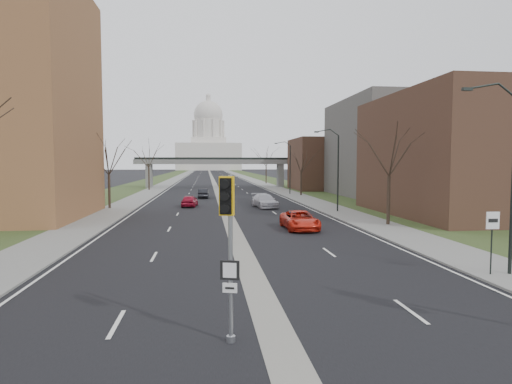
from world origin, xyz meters
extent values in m
plane|color=black|center=(0.00, 0.00, 0.00)|extent=(700.00, 700.00, 0.00)
cube|color=black|center=(0.00, 150.00, 0.01)|extent=(20.00, 600.00, 0.01)
cube|color=gray|center=(0.00, 150.00, 0.00)|extent=(1.20, 600.00, 0.02)
cube|color=gray|center=(12.00, 150.00, 0.06)|extent=(4.00, 600.00, 0.12)
cube|color=gray|center=(-12.00, 150.00, 0.06)|extent=(4.00, 600.00, 0.12)
cube|color=#293A1B|center=(18.00, 150.00, 0.05)|extent=(8.00, 600.00, 0.10)
cube|color=#293A1B|center=(-18.00, 150.00, 0.05)|extent=(8.00, 600.00, 0.10)
cube|color=#4E3424|center=(24.00, 28.00, 6.00)|extent=(16.00, 20.00, 12.00)
cube|color=#605D58|center=(28.00, 52.00, 7.50)|extent=(18.00, 22.00, 15.00)
cube|color=#4E3424|center=(22.00, 70.00, 5.00)|extent=(14.00, 14.00, 10.00)
cube|color=slate|center=(-14.00, 80.00, 2.50)|extent=(1.20, 2.50, 5.00)
cube|color=slate|center=(14.00, 80.00, 2.50)|extent=(1.20, 2.50, 5.00)
cube|color=slate|center=(0.00, 80.00, 5.50)|extent=(34.00, 3.00, 1.00)
cube|color=black|center=(0.00, 80.00, 6.20)|extent=(34.00, 0.15, 0.50)
cube|color=beige|center=(0.00, 320.00, 10.00)|extent=(48.00, 42.00, 20.00)
cube|color=beige|center=(0.00, 320.00, 22.00)|extent=(26.00, 26.00, 5.00)
cylinder|color=beige|center=(0.00, 320.00, 31.00)|extent=(22.00, 22.00, 14.00)
sphere|color=beige|center=(0.00, 320.00, 42.00)|extent=(22.00, 22.00, 22.00)
cylinder|color=beige|center=(0.00, 320.00, 53.50)|extent=(3.60, 3.60, 4.50)
cube|color=black|center=(9.50, 6.00, 8.47)|extent=(0.45, 0.18, 0.14)
cylinder|color=black|center=(11.80, 32.00, 4.12)|extent=(0.16, 0.16, 8.00)
cube|color=black|center=(9.50, 32.00, 8.47)|extent=(0.45, 0.18, 0.14)
cylinder|color=black|center=(11.80, 58.00, 4.12)|extent=(0.16, 0.16, 8.00)
cube|color=black|center=(9.50, 58.00, 8.47)|extent=(0.45, 0.18, 0.14)
cylinder|color=#382B21|center=(-13.00, 38.00, 2.00)|extent=(0.28, 0.28, 3.75)
cylinder|color=#382B21|center=(-13.00, 72.00, 2.25)|extent=(0.28, 0.28, 4.25)
cylinder|color=#382B21|center=(13.00, 22.00, 2.12)|extent=(0.28, 0.28, 4.00)
cylinder|color=#382B21|center=(13.00, 55.00, 1.87)|extent=(0.28, 0.28, 3.50)
cylinder|color=#382B21|center=(13.00, 95.00, 2.25)|extent=(0.28, 0.28, 4.25)
cylinder|color=gray|center=(-1.40, 0.21, 2.44)|extent=(0.13, 0.13, 4.88)
cylinder|color=gray|center=(-1.40, 0.21, 0.09)|extent=(0.26, 0.26, 0.19)
cube|color=#ECB10D|center=(-1.53, -0.24, 4.31)|extent=(0.48, 0.47, 1.08)
cube|color=black|center=(-1.40, 0.21, 2.16)|extent=(0.55, 0.18, 0.56)
cube|color=silver|center=(-1.40, 0.21, 1.64)|extent=(0.42, 0.15, 0.28)
cylinder|color=black|center=(10.86, 6.01, 1.36)|extent=(0.07, 0.07, 2.49)
cube|color=silver|center=(10.86, 6.01, 2.61)|extent=(0.62, 0.06, 0.79)
imported|color=maroon|center=(-4.07, 39.67, 0.71)|extent=(2.06, 4.29, 1.41)
imported|color=black|center=(-2.48, 52.46, 0.69)|extent=(1.63, 4.25, 1.38)
imported|color=red|center=(5.23, 20.88, 0.73)|extent=(2.50, 5.30, 1.46)
imported|color=silver|center=(4.74, 37.74, 0.79)|extent=(2.95, 5.71, 1.58)
camera|label=1|loc=(-2.08, -11.92, 5.21)|focal=30.00mm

